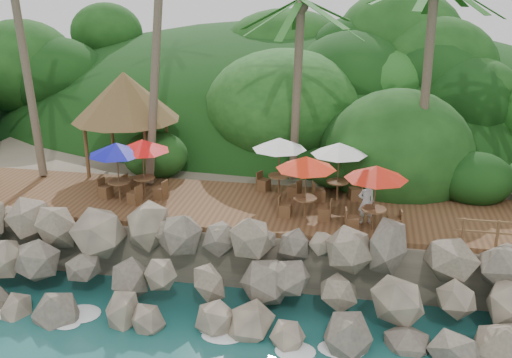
# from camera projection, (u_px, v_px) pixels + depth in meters

# --- Properties ---
(ground) EXTENTS (140.00, 140.00, 0.00)m
(ground) POSITION_uv_depth(u_px,v_px,m) (221.00, 341.00, 18.89)
(ground) COLOR #19514F
(ground) RESTS_ON ground
(land_base) EXTENTS (32.00, 25.20, 2.10)m
(land_base) POSITION_uv_depth(u_px,v_px,m) (289.00, 161.00, 33.39)
(land_base) COLOR gray
(land_base) RESTS_ON ground
(jungle_hill) EXTENTS (44.80, 28.00, 15.40)m
(jungle_hill) POSITION_uv_depth(u_px,v_px,m) (303.00, 143.00, 40.70)
(jungle_hill) COLOR #143811
(jungle_hill) RESTS_ON ground
(seawall) EXTENTS (29.00, 4.00, 2.30)m
(seawall) POSITION_uv_depth(u_px,v_px,m) (234.00, 279.00, 20.37)
(seawall) COLOR gray
(seawall) RESTS_ON ground
(terrace) EXTENTS (26.00, 5.00, 0.20)m
(terrace) POSITION_uv_depth(u_px,v_px,m) (256.00, 207.00, 23.73)
(terrace) COLOR brown
(terrace) RESTS_ON land_base
(jungle_foliage) EXTENTS (44.00, 16.00, 12.00)m
(jungle_foliage) POSITION_uv_depth(u_px,v_px,m) (286.00, 184.00, 32.81)
(jungle_foliage) COLOR #143811
(jungle_foliage) RESTS_ON ground
(foam_line) EXTENTS (25.20, 0.80, 0.06)m
(foam_line) POSITION_uv_depth(u_px,v_px,m) (223.00, 335.00, 19.16)
(foam_line) COLOR white
(foam_line) RESTS_ON ground
(palapa) EXTENTS (4.90, 4.90, 4.60)m
(palapa) POSITION_uv_depth(u_px,v_px,m) (125.00, 96.00, 26.81)
(palapa) COLOR brown
(palapa) RESTS_ON ground
(dining_clusters) EXTENTS (25.85, 5.27, 2.43)m
(dining_clusters) POSITION_uv_depth(u_px,v_px,m) (289.00, 161.00, 22.54)
(dining_clusters) COLOR brown
(dining_clusters) RESTS_ON terrace
(waiter) EXTENTS (0.69, 0.56, 1.65)m
(waiter) POSITION_uv_depth(u_px,v_px,m) (366.00, 202.00, 21.74)
(waiter) COLOR white
(waiter) RESTS_ON terrace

